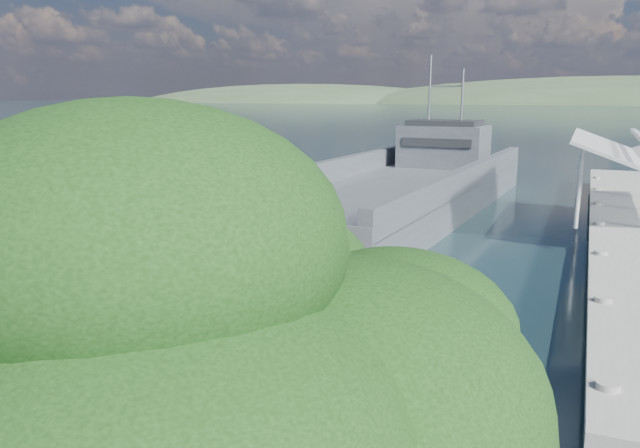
{
  "coord_description": "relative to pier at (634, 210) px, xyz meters",
  "views": [
    {
      "loc": [
        10.63,
        -15.23,
        7.17
      ],
      "look_at": [
        1.53,
        6.0,
        2.39
      ],
      "focal_mm": 35.0,
      "sensor_mm": 36.0,
      "label": 1
    }
  ],
  "objects": [
    {
      "name": "soldier",
      "position": [
        -16.79,
        -18.15,
        -0.24
      ],
      "size": [
        0.75,
        0.67,
        1.72
      ],
      "primitive_type": "imported",
      "rotation": [
        0.0,
        0.0,
        0.53
      ],
      "color": "#1D321B",
      "rests_on": "boat_ramp"
    },
    {
      "name": "pier",
      "position": [
        0.0,
        0.0,
        0.0
      ],
      "size": [
        6.4,
        44.0,
        6.1
      ],
      "color": "#A1A198",
      "rests_on": "ground"
    },
    {
      "name": "ground",
      "position": [
        -13.0,
        -18.77,
        -1.6
      ],
      "size": [
        1400.0,
        1400.0,
        0.0
      ],
      "primitive_type": "plane",
      "color": "#1A3A3F",
      "rests_on": "ground"
    },
    {
      "name": "landing_craft",
      "position": [
        -13.13,
        2.97,
        -0.7
      ],
      "size": [
        11.27,
        37.32,
        10.95
      ],
      "rotation": [
        0.0,
        0.0,
        -0.06
      ],
      "color": "#474E54",
      "rests_on": "ground"
    },
    {
      "name": "overhang_tree",
      "position": [
        -6.61,
        -28.92,
        3.88
      ],
      "size": [
        7.52,
        6.93,
        6.83
      ],
      "color": "black",
      "rests_on": "ground"
    },
    {
      "name": "boat_ramp",
      "position": [
        -13.0,
        -19.77,
        -1.35
      ],
      "size": [
        10.0,
        18.0,
        0.5
      ],
      "primitive_type": "cube",
      "color": "slate",
      "rests_on": "ground"
    },
    {
      "name": "military_truck",
      "position": [
        -13.2,
        -14.67,
        0.86
      ],
      "size": [
        3.78,
        8.75,
        3.93
      ],
      "rotation": [
        0.0,
        0.0,
        0.14
      ],
      "color": "black",
      "rests_on": "boat_ramp"
    },
    {
      "name": "shoreline_rocks",
      "position": [
        -19.2,
        -18.27,
        -1.6
      ],
      "size": [
        3.2,
        5.6,
        0.9
      ],
      "primitive_type": null,
      "color": "slate",
      "rests_on": "ground"
    }
  ]
}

